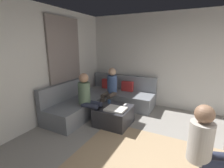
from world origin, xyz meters
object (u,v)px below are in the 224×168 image
coffee_mug (109,101)px  game_remote (125,105)px  ottoman (114,116)px  person_on_couch_back (111,88)px  person_on_armchair (208,147)px  person_on_couch_side (88,97)px  sectional_couch (102,100)px

coffee_mug → game_remote: 0.40m
ottoman → person_on_couch_back: (-0.47, 0.73, 0.45)m
person_on_armchair → person_on_couch_side: bearing=-128.9°
coffee_mug → person_on_couch_back: (-0.25, 0.55, 0.19)m
ottoman → person_on_couch_side: size_ratio=0.63×
ottoman → coffee_mug: 0.38m
ottoman → person_on_armchair: bearing=-31.3°
sectional_couch → coffee_mug: sectional_couch is taller
person_on_couch_side → person_on_armchair: bearing=69.7°
game_remote → person_on_couch_back: size_ratio=0.12×
ottoman → game_remote: game_remote is taller
coffee_mug → person_on_couch_back: 0.63m
sectional_couch → game_remote: sectional_couch is taller
sectional_couch → game_remote: (0.90, -0.45, 0.15)m
coffee_mug → person_on_armchair: size_ratio=0.08×
sectional_couch → coffee_mug: (0.50, -0.49, 0.19)m
sectional_couch → ottoman: (0.72, -0.67, -0.07)m
game_remote → person_on_armchair: (1.63, -1.32, 0.21)m
coffee_mug → person_on_couch_side: bearing=-131.3°
coffee_mug → sectional_couch: bearing=135.3°
coffee_mug → person_on_armchair: 2.40m
ottoman → person_on_couch_back: size_ratio=0.63×
coffee_mug → game_remote: size_ratio=0.63×
person_on_couch_back → game_remote: bearing=141.9°
ottoman → person_on_armchair: person_on_armchair is taller
sectional_couch → person_on_couch_back: person_on_couch_back is taller
sectional_couch → person_on_armchair: bearing=-35.0°
sectional_couch → game_remote: bearing=-26.7°
person_on_couch_back → ottoman: bearing=122.7°
person_on_couch_back → coffee_mug: bearing=114.2°
person_on_couch_back → sectional_couch: bearing=12.4°
sectional_couch → person_on_couch_side: bearing=-80.6°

